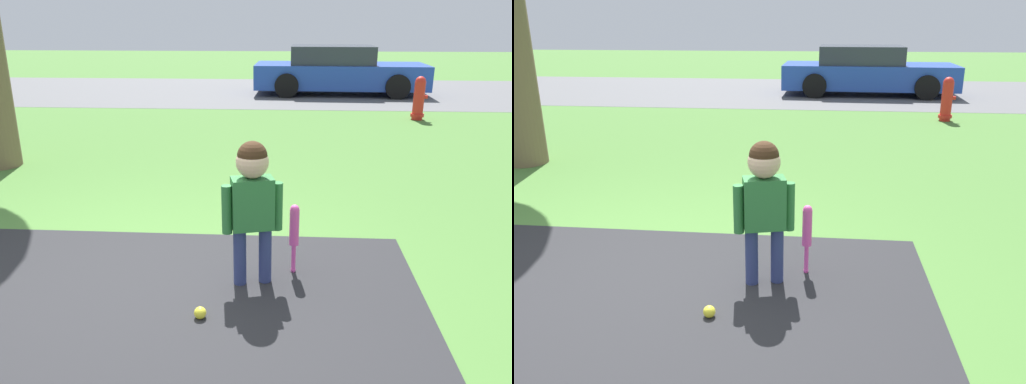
{
  "view_description": "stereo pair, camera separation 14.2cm",
  "coord_description": "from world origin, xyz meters",
  "views": [
    {
      "loc": [
        1.16,
        -3.14,
        1.85
      ],
      "look_at": [
        0.92,
        0.55,
        0.58
      ],
      "focal_mm": 35.0,
      "sensor_mm": 36.0,
      "label": 1
    },
    {
      "loc": [
        1.3,
        -3.13,
        1.85
      ],
      "look_at": [
        0.92,
        0.55,
        0.58
      ],
      "focal_mm": 35.0,
      "sensor_mm": 36.0,
      "label": 2
    }
  ],
  "objects": [
    {
      "name": "child",
      "position": [
        0.92,
        0.15,
        0.7
      ],
      "size": [
        0.43,
        0.23,
        1.08
      ],
      "rotation": [
        0.0,
        0.0,
        0.25
      ],
      "color": "navy",
      "rests_on": "ground"
    },
    {
      "name": "baseball_bat",
      "position": [
        1.22,
        0.33,
        0.36
      ],
      "size": [
        0.07,
        0.07,
        0.56
      ],
      "color": "#E54CA5",
      "rests_on": "ground"
    },
    {
      "name": "sports_ball",
      "position": [
        0.61,
        -0.35,
        0.04
      ],
      "size": [
        0.08,
        0.08,
        0.08
      ],
      "color": "yellow",
      "rests_on": "ground"
    },
    {
      "name": "ground_plane",
      "position": [
        0.0,
        0.0,
        0.0
      ],
      "size": [
        60.0,
        60.0,
        0.0
      ],
      "primitive_type": "plane",
      "color": "#477533"
    },
    {
      "name": "parked_car",
      "position": [
        2.46,
        10.44,
        0.59
      ],
      "size": [
        4.47,
        2.03,
        1.24
      ],
      "rotation": [
        0.0,
        0.0,
        -0.03
      ],
      "color": "#2347AD",
      "rests_on": "ground"
    },
    {
      "name": "street_strip",
      "position": [
        0.0,
        10.77,
        0.0
      ],
      "size": [
        40.0,
        6.0,
        0.01
      ],
      "color": "#59595B",
      "rests_on": "ground"
    },
    {
      "name": "fire_hydrant",
      "position": [
        3.71,
        6.82,
        0.41
      ],
      "size": [
        0.29,
        0.26,
        0.84
      ],
      "color": "red",
      "rests_on": "ground"
    }
  ]
}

